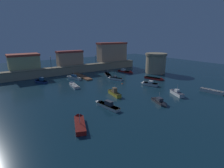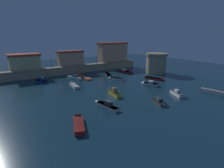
# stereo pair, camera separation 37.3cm
# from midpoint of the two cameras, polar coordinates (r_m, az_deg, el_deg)

# --- Properties ---
(ground_plane) EXTENTS (135.92, 135.92, 0.00)m
(ground_plane) POSITION_cam_midpoint_polar(r_m,az_deg,el_deg) (48.47, -0.24, -1.16)
(ground_plane) COLOR #112D3D
(quay_wall) EXTENTS (53.28, 2.78, 2.86)m
(quay_wall) POSITION_cam_midpoint_polar(r_m,az_deg,el_deg) (68.76, -11.49, 4.63)
(quay_wall) COLOR tan
(quay_wall) RESTS_ON ground
(old_town_backdrop) EXTENTS (47.09, 5.70, 8.07)m
(old_town_backdrop) POSITION_cam_midpoint_polar(r_m,az_deg,el_deg) (73.03, -9.58, 8.93)
(old_town_backdrop) COLOR #BEBE7E
(old_town_backdrop) RESTS_ON ground
(fortress_tower) EXTENTS (7.84, 7.84, 7.31)m
(fortress_tower) POSITION_cam_midpoint_polar(r_m,az_deg,el_deg) (69.23, 13.52, 6.49)
(fortress_tower) COLOR tan
(fortress_tower) RESTS_ON ground
(pier_dock) EXTENTS (1.92, 12.10, 0.70)m
(pier_dock) POSITION_cam_midpoint_polar(r_m,az_deg,el_deg) (61.99, -9.75, 2.41)
(pier_dock) COLOR brown
(pier_dock) RESTS_ON ground
(quay_lamp_0) EXTENTS (0.32, 0.32, 3.86)m
(quay_lamp_0) POSITION_cam_midpoint_polar(r_m,az_deg,el_deg) (65.27, -19.00, 7.08)
(quay_lamp_0) COLOR black
(quay_lamp_0) RESTS_ON quay_wall
(quay_lamp_1) EXTENTS (0.32, 0.32, 3.34)m
(quay_lamp_1) POSITION_cam_midpoint_polar(r_m,az_deg,el_deg) (71.88, -5.34, 8.25)
(quay_lamp_1) COLOR black
(quay_lamp_1) RESTS_ON quay_wall
(moored_boat_0) EXTENTS (3.34, 5.18, 1.92)m
(moored_boat_0) POSITION_cam_midpoint_polar(r_m,az_deg,el_deg) (58.12, -22.07, 0.94)
(moored_boat_0) COLOR navy
(moored_boat_0) RESTS_ON ground
(moored_boat_1) EXTENTS (3.95, 6.85, 2.43)m
(moored_boat_1) POSITION_cam_midpoint_polar(r_m,az_deg,el_deg) (65.02, -1.75, 3.29)
(moored_boat_1) COLOR #333338
(moored_boat_1) RESTS_ON ground
(moored_boat_2) EXTENTS (1.93, 6.07, 2.95)m
(moored_boat_2) POSITION_cam_midpoint_polar(r_m,az_deg,el_deg) (42.63, 0.19, -2.69)
(moored_boat_2) COLOR gold
(moored_boat_2) RESTS_ON ground
(moored_boat_3) EXTENTS (3.72, 6.81, 2.59)m
(moored_boat_3) POSITION_cam_midpoint_polar(r_m,az_deg,el_deg) (29.53, -10.64, -11.70)
(moored_boat_3) COLOR red
(moored_boat_3) RESTS_ON ground
(moored_boat_4) EXTENTS (3.21, 7.01, 1.30)m
(moored_boat_4) POSITION_cam_midpoint_polar(r_m,az_deg,el_deg) (58.86, 13.59, 1.64)
(moored_boat_4) COLOR red
(moored_boat_4) RESTS_ON ground
(moored_boat_5) EXTENTS (2.16, 6.96, 1.32)m
(moored_boat_5) POSITION_cam_midpoint_polar(r_m,az_deg,el_deg) (51.55, -12.43, -0.17)
(moored_boat_5) COLOR white
(moored_boat_5) RESTS_ON ground
(moored_boat_6) EXTENTS (2.25, 7.02, 1.77)m
(moored_boat_6) POSITION_cam_midpoint_polar(r_m,az_deg,el_deg) (35.62, -2.39, -6.55)
(moored_boat_6) COLOR silver
(moored_boat_6) RESTS_ON ground
(moored_boat_7) EXTENTS (3.31, 5.19, 1.73)m
(moored_boat_7) POSITION_cam_midpoint_polar(r_m,az_deg,el_deg) (51.61, 11.22, 0.11)
(moored_boat_7) COLOR silver
(moored_boat_7) RESTS_ON ground
(moored_boat_8) EXTENTS (2.02, 6.78, 1.20)m
(moored_boat_8) POSITION_cam_midpoint_polar(r_m,az_deg,el_deg) (49.94, 29.72, -2.21)
(moored_boat_8) COLOR silver
(moored_boat_8) RESTS_ON ground
(moored_boat_9) EXTENTS (3.22, 5.30, 2.78)m
(moored_boat_9) POSITION_cam_midpoint_polar(r_m,az_deg,el_deg) (57.28, 0.49, 1.81)
(moored_boat_9) COLOR white
(moored_boat_9) RESTS_ON ground
(moored_boat_10) EXTENTS (2.86, 7.34, 1.67)m
(moored_boat_10) POSITION_cam_midpoint_polar(r_m,az_deg,el_deg) (68.85, 4.56, 3.95)
(moored_boat_10) COLOR red
(moored_boat_10) RESTS_ON ground
(moored_boat_11) EXTENTS (3.21, 5.51, 2.81)m
(moored_boat_11) POSITION_cam_midpoint_polar(r_m,az_deg,el_deg) (45.37, 19.24, -2.52)
(moored_boat_11) COLOR white
(moored_boat_11) RESTS_ON ground
(moored_boat_12) EXTENTS (3.05, 6.67, 2.96)m
(moored_boat_12) POSITION_cam_midpoint_polar(r_m,az_deg,el_deg) (59.53, -12.39, 2.05)
(moored_boat_12) COLOR white
(moored_boat_12) RESTS_ON ground
(moored_boat_13) EXTENTS (2.83, 5.37, 2.68)m
(moored_boat_13) POSITION_cam_midpoint_polar(r_m,az_deg,el_deg) (38.26, 14.90, -5.64)
(moored_boat_13) COLOR #333338
(moored_boat_13) RESTS_ON ground
(mooring_buoy_0) EXTENTS (0.49, 0.49, 0.49)m
(mooring_buoy_0) POSITION_cam_midpoint_polar(r_m,az_deg,el_deg) (52.38, 3.07, 0.06)
(mooring_buoy_0) COLOR #EA4C19
(mooring_buoy_0) RESTS_ON ground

